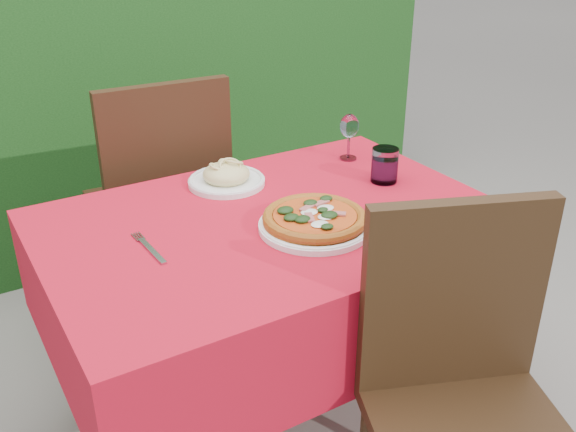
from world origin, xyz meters
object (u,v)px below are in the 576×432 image
chair_far (162,193)px  wine_glass (349,128)px  chair_near (464,385)px  fork (152,251)px  pasta_plate (226,177)px  water_glass (385,167)px  pizza_plate (315,220)px

chair_far → wine_glass: size_ratio=6.39×
chair_near → fork: (-0.49, 0.62, 0.20)m
chair_near → chair_far: size_ratio=0.96×
chair_near → pasta_plate: (-0.14, 0.91, 0.22)m
chair_near → fork: size_ratio=4.71×
fork → chair_near: bearing=-53.6°
chair_near → water_glass: (0.29, 0.67, 0.24)m
chair_near → water_glass: 0.77m
wine_glass → fork: (-0.81, -0.27, -0.11)m
water_glass → fork: 0.79m
pasta_plate → water_glass: size_ratio=2.18×
pizza_plate → fork: bearing=165.7°
water_glass → fork: size_ratio=0.53×
wine_glass → chair_far: bearing=141.1°
chair_near → wine_glass: size_ratio=6.11×
water_glass → chair_near: bearing=-113.4°
chair_near → pasta_plate: 0.94m
fork → wine_glass: bearing=16.4°
chair_far → pasta_plate: chair_far is taller
pasta_plate → fork: 0.46m
fork → pasta_plate: bearing=37.2°
pizza_plate → pasta_plate: (-0.07, 0.40, -0.00)m
chair_far → fork: bearing=71.0°
pasta_plate → wine_glass: 0.46m
chair_far → water_glass: 0.85m
chair_near → fork: 0.81m
chair_near → pasta_plate: chair_near is taller
water_glass → wine_glass: 0.23m
chair_near → pizza_plate: chair_near is taller
chair_far → chair_near: bearing=102.1°
wine_glass → fork: size_ratio=0.77×
pasta_plate → fork: (-0.35, -0.29, -0.02)m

